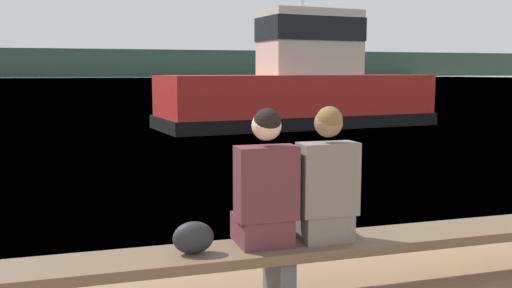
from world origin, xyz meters
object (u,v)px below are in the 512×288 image
object	(u,v)px
bench_main	(279,255)
person_right	(326,184)
person_left	(265,188)
shopping_bag	(193,238)
tugboat_red	(300,90)

from	to	relation	value
bench_main	person_right	bearing A→B (deg)	1.92
bench_main	person_left	xyz separation A→B (m)	(-0.11, 0.01, 0.50)
bench_main	person_left	world-z (taller)	person_left
person_right	shopping_bag	xyz separation A→B (m)	(-1.01, -0.03, -0.31)
bench_main	tugboat_red	bearing A→B (deg)	67.93
person_left	shopping_bag	xyz separation A→B (m)	(-0.53, -0.03, -0.31)
person_right	shopping_bag	size ratio (longest dim) A/B	3.50
bench_main	person_right	xyz separation A→B (m)	(0.37, 0.01, 0.50)
shopping_bag	person_left	bearing A→B (deg)	3.35
bench_main	tugboat_red	xyz separation A→B (m)	(5.12, 12.64, 0.77)
bench_main	tugboat_red	distance (m)	13.66
person_left	tugboat_red	bearing A→B (deg)	67.50
person_left	person_right	size ratio (longest dim) A/B	1.00
bench_main	shopping_bag	xyz separation A→B (m)	(-0.64, -0.02, 0.19)
shopping_bag	tugboat_red	distance (m)	13.92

